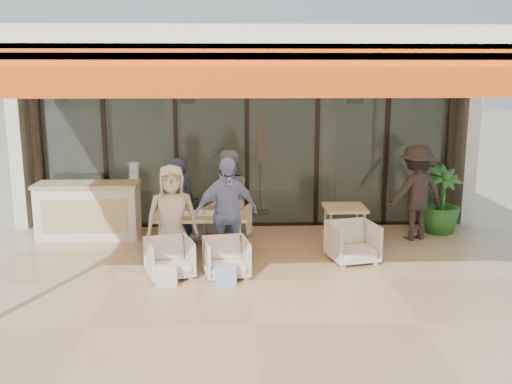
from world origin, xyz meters
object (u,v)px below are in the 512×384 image
host_counter (88,210)px  side_chair (353,241)px  diner_periwinkle (226,213)px  dining_table (201,217)px  chair_near_right (226,256)px  standing_woman (416,193)px  side_table (344,212)px  diner_navy (178,204)px  chair_near_left (169,256)px  diner_grey (227,200)px  chair_far_right (228,221)px  potted_palm (441,200)px  diner_cream (172,217)px  chair_far_left (181,223)px

host_counter → side_chair: host_counter is taller
diner_periwinkle → dining_table: bearing=113.7°
chair_near_right → standing_woman: standing_woman is taller
host_counter → side_table: 4.61m
dining_table → diner_navy: (-0.41, 0.44, 0.11)m
chair_near_left → diner_grey: bearing=39.7°
side_table → chair_far_right: bearing=164.6°
dining_table → chair_near_right: size_ratio=2.29×
chair_near_right → diner_grey: size_ratio=0.38×
dining_table → side_table: (2.44, 0.39, -0.05)m
diner_navy → standing_woman: (4.22, 0.41, 0.07)m
chair_far_right → potted_palm: bearing=-157.6°
chair_far_right → standing_woman: bearing=-163.3°
chair_near_left → diner_grey: size_ratio=0.39×
chair_far_right → diner_cream: 1.69m
host_counter → chair_near_right: host_counter is taller
diner_navy → diner_cream: diner_cream is taller
diner_navy → side_chair: diner_navy is taller
diner_periwinkle → potted_palm: diner_periwinkle is taller
chair_far_right → standing_woman: (3.38, -0.09, 0.51)m
diner_grey → standing_woman: (3.38, 0.41, 0.01)m
potted_palm → standing_woman: bearing=-148.3°
diner_periwinkle → potted_palm: size_ratio=1.34×
chair_near_left → side_chair: side_chair is taller
chair_near_right → diner_cream: 1.09m
diner_periwinkle → side_chair: size_ratio=2.38×
dining_table → standing_woman: bearing=12.6°
chair_far_right → diner_cream: diner_cream is taller
side_table → standing_woman: (1.37, 0.46, 0.23)m
dining_table → potted_palm: (4.42, 1.23, -0.04)m
diner_navy → diner_cream: (0.00, -0.90, 0.01)m
diner_cream → side_chair: bearing=-6.1°
chair_far_left → side_table: 2.92m
host_counter → chair_near_left: (1.70, -2.08, -0.20)m
chair_near_left → diner_navy: size_ratio=0.42×
chair_far_right → chair_near_right: 1.90m
chair_near_right → host_counter: bearing=129.6°
dining_table → chair_far_left: dining_table is taller
host_counter → potted_palm: size_ratio=1.43×
host_counter → diner_navy: (1.70, -0.68, 0.27)m
potted_palm → side_chair: bearing=-141.3°
host_counter → diner_periwinkle: 3.01m
diner_grey → potted_palm: 4.07m
chair_near_right → diner_cream: bearing=138.2°
dining_table → side_chair: (2.44, -0.36, -0.32)m
host_counter → diner_periwinkle: (2.54, -1.58, 0.34)m
diner_grey → side_table: diner_grey is taller
diner_cream → diner_periwinkle: 0.84m
chair_near_left → diner_periwinkle: 1.11m
potted_palm → diner_navy: bearing=-170.8°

